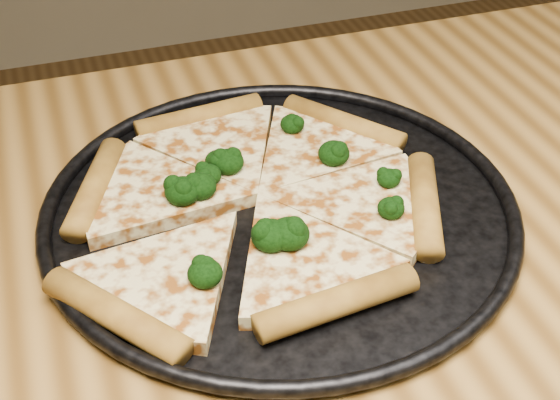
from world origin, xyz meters
name	(u,v)px	position (x,y,z in m)	size (l,w,h in m)	color
dining_table	(334,400)	(0.00, 0.00, 0.66)	(1.20, 0.90, 0.75)	olive
pizza_pan	(280,207)	(0.00, 0.14, 0.76)	(0.41, 0.41, 0.02)	black
pizza	(254,199)	(-0.02, 0.14, 0.77)	(0.36, 0.33, 0.02)	beige
broccoli_florets	(258,194)	(-0.02, 0.14, 0.78)	(0.21, 0.20, 0.02)	black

